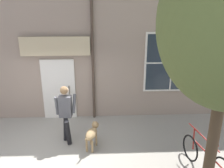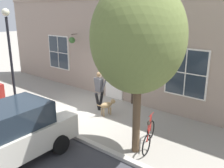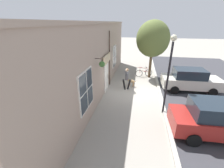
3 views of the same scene
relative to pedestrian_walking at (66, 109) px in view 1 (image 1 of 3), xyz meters
name	(u,v)px [view 1 (image 1 of 3)]	position (x,y,z in m)	size (l,w,h in m)	color
ground_plane	(49,155)	(0.60, -0.43, -1.07)	(90.00, 90.00, 0.00)	gray
storefront_facade	(56,45)	(-1.74, -0.44, 1.48)	(0.95, 18.00, 5.11)	gray
pedestrian_walking	(66,109)	(0.00, 0.00, 0.00)	(0.69, 0.59, 1.76)	black
dog_on_leash	(92,133)	(0.29, 0.73, -0.61)	(0.95, 0.43, 0.69)	#997A51
leaning_bicycle	(205,158)	(1.40, 3.52, -0.69)	(1.65, 0.60, 1.01)	black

